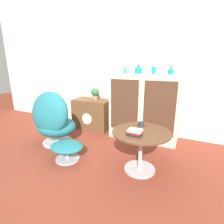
{
  "coord_description": "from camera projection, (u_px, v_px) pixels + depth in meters",
  "views": [
    {
      "loc": [
        1.14,
        -1.63,
        1.22
      ],
      "look_at": [
        0.11,
        0.51,
        0.55
      ],
      "focal_mm": 28.0,
      "sensor_mm": 36.0,
      "label": 1
    }
  ],
  "objects": [
    {
      "name": "ground_plane",
      "position": [
        87.0,
        162.0,
        2.22
      ],
      "size": [
        12.0,
        12.0,
        0.0
      ],
      "primitive_type": "plane",
      "color": "brown"
    },
    {
      "name": "wall_back",
      "position": [
        127.0,
        58.0,
        3.04
      ],
      "size": [
        6.4,
        0.06,
        2.6
      ],
      "color": "silver",
      "rests_on": "ground_plane"
    },
    {
      "name": "sideboard",
      "position": [
        145.0,
        107.0,
        2.84
      ],
      "size": [
        1.08,
        0.48,
        1.05
      ],
      "color": "beige",
      "rests_on": "ground_plane"
    },
    {
      "name": "tv_console",
      "position": [
        93.0,
        114.0,
        3.35
      ],
      "size": [
        0.7,
        0.42,
        0.55
      ],
      "color": "brown",
      "rests_on": "ground_plane"
    },
    {
      "name": "egg_chair",
      "position": [
        53.0,
        120.0,
        2.62
      ],
      "size": [
        0.65,
        0.6,
        0.85
      ],
      "color": "#B7B7BC",
      "rests_on": "ground_plane"
    },
    {
      "name": "ottoman",
      "position": [
        67.0,
        148.0,
        2.24
      ],
      "size": [
        0.44,
        0.37,
        0.23
      ],
      "color": "#B7B7BC",
      "rests_on": "ground_plane"
    },
    {
      "name": "coffee_table",
      "position": [
        141.0,
        143.0,
        1.97
      ],
      "size": [
        0.65,
        0.65,
        0.48
      ],
      "color": "#B7B7BC",
      "rests_on": "ground_plane"
    },
    {
      "name": "vase_leftmost",
      "position": [
        125.0,
        71.0,
        2.84
      ],
      "size": [
        0.09,
        0.09,
        0.1
      ],
      "color": "#2D8E6B",
      "rests_on": "sideboard"
    },
    {
      "name": "vase_inner_left",
      "position": [
        138.0,
        71.0,
        2.74
      ],
      "size": [
        0.12,
        0.12,
        0.14
      ],
      "color": "#147A75",
      "rests_on": "sideboard"
    },
    {
      "name": "vase_inner_right",
      "position": [
        154.0,
        70.0,
        2.64
      ],
      "size": [
        0.08,
        0.08,
        0.11
      ],
      "color": "teal",
      "rests_on": "sideboard"
    },
    {
      "name": "vase_rightmost",
      "position": [
        171.0,
        72.0,
        2.54
      ],
      "size": [
        0.09,
        0.09,
        0.12
      ],
      "color": "#147A75",
      "rests_on": "sideboard"
    },
    {
      "name": "potted_plant",
      "position": [
        95.0,
        93.0,
        3.22
      ],
      "size": [
        0.15,
        0.15,
        0.22
      ],
      "color": "#996B4C",
      "rests_on": "tv_console"
    },
    {
      "name": "teacup",
      "position": [
        141.0,
        124.0,
        2.1
      ],
      "size": [
        0.11,
        0.11,
        0.06
      ],
      "color": "#2D2D33",
      "rests_on": "coffee_table"
    },
    {
      "name": "book_stack",
      "position": [
        135.0,
        132.0,
        1.83
      ],
      "size": [
        0.16,
        0.13,
        0.06
      ],
      "color": "black",
      "rests_on": "coffee_table"
    }
  ]
}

